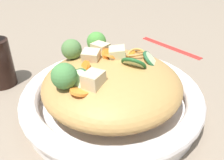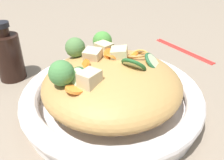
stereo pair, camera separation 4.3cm
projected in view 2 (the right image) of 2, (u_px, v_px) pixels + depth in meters
ground_plane at (112, 109)px, 0.47m from camera, size 3.00×3.00×0.00m
serving_bowl at (112, 98)px, 0.45m from camera, size 0.33×0.33×0.05m
noodle_heap at (112, 84)px, 0.44m from camera, size 0.25×0.25×0.09m
broccoli_florets at (82, 53)px, 0.44m from camera, size 0.20×0.12×0.05m
carrot_coins at (104, 63)px, 0.42m from camera, size 0.17×0.07×0.03m
zucchini_slices at (124, 68)px, 0.41m from camera, size 0.18×0.10×0.04m
chicken_chunks at (102, 60)px, 0.42m from camera, size 0.13×0.10×0.03m
soy_sauce_bottle at (9, 56)px, 0.54m from camera, size 0.06×0.06×0.13m
chopsticks_pair at (183, 50)px, 0.69m from camera, size 0.05×0.20×0.01m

